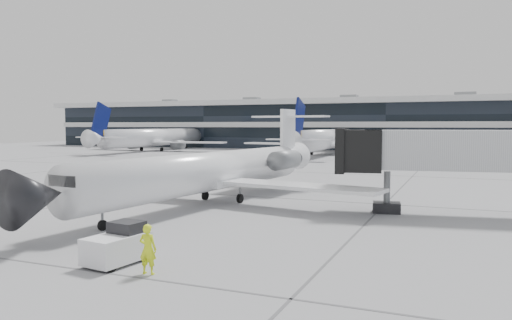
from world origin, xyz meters
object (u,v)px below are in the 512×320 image
at_px(regional_jet, 213,170).
at_px(baggage_tug, 118,245).
at_px(ramp_worker, 148,249).
at_px(jet_bridge, 493,152).

bearing_deg(regional_jet, baggage_tug, -70.20).
bearing_deg(ramp_worker, regional_jet, -75.77).
relative_size(jet_bridge, baggage_tug, 6.19).
xyz_separation_m(regional_jet, jet_bridge, (17.33, 1.85, 1.52)).
bearing_deg(ramp_worker, jet_bridge, -129.69).
bearing_deg(regional_jet, ramp_worker, -64.31).
bearing_deg(baggage_tug, ramp_worker, -13.99).
height_order(regional_jet, ramp_worker, regional_jet).
bearing_deg(jet_bridge, ramp_worker, -134.07).
distance_m(jet_bridge, baggage_tug, 21.80).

